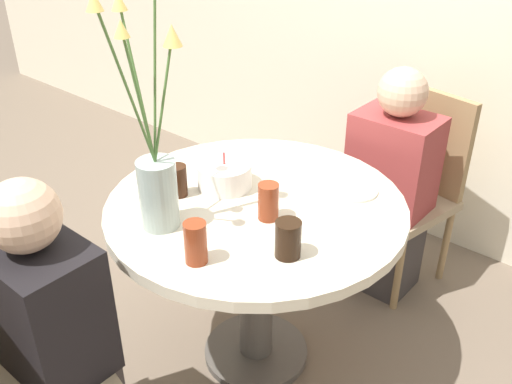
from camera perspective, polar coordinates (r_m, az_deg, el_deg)
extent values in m
plane|color=#6B5B4C|center=(2.41, 0.00, -15.84)|extent=(16.00, 16.00, 0.00)
cylinder|color=beige|center=(1.96, 0.00, -1.51)|extent=(1.03, 1.03, 0.04)
cylinder|color=#4C4742|center=(2.16, 0.00, -9.30)|extent=(0.13, 0.13, 0.65)
cylinder|color=#4C4742|center=(2.39, 0.00, -15.59)|extent=(0.41, 0.41, 0.03)
cube|color=#9E896B|center=(2.64, 14.06, -1.03)|extent=(0.47, 0.47, 0.04)
cube|color=#997A51|center=(2.66, 17.17, 4.88)|extent=(0.38, 0.11, 0.46)
cylinder|color=#997A51|center=(2.73, 8.50, -4.59)|extent=(0.03, 0.03, 0.38)
cylinder|color=#997A51|center=(2.56, 14.05, -7.88)|extent=(0.03, 0.03, 0.38)
cylinder|color=#997A51|center=(2.95, 13.06, -2.16)|extent=(0.03, 0.03, 0.38)
cylinder|color=#997A51|center=(2.80, 18.41, -5.00)|extent=(0.03, 0.03, 0.38)
cube|color=#9E896B|center=(1.90, -21.43, -16.91)|extent=(0.48, 0.48, 0.04)
cylinder|color=#997A51|center=(2.19, -17.39, -16.37)|extent=(0.03, 0.03, 0.38)
cylinder|color=white|center=(2.03, -3.17, 1.69)|extent=(0.19, 0.19, 0.09)
cylinder|color=#E54C4C|center=(2.00, -3.22, 3.39)|extent=(0.01, 0.01, 0.04)
cylinder|color=#9EB2AD|center=(1.80, -9.74, -0.20)|extent=(0.12, 0.12, 0.23)
cylinder|color=#4C7538|center=(1.66, -10.08, 11.73)|extent=(0.01, 0.07, 0.54)
cylinder|color=#4C7538|center=(1.66, -11.59, 9.03)|extent=(0.03, 0.06, 0.41)
cone|color=#EFCC66|center=(1.59, -13.34, 15.63)|extent=(0.04, 0.04, 0.05)
cylinder|color=#4C7538|center=(1.60, -12.68, 9.87)|extent=(0.03, 0.16, 0.50)
cone|color=#EFCC66|center=(1.49, -15.92, 17.92)|extent=(0.04, 0.04, 0.05)
cylinder|color=#4C7538|center=(1.69, -9.27, 8.95)|extent=(0.04, 0.09, 0.37)
cone|color=#EFCC66|center=(1.64, -8.39, 15.25)|extent=(0.06, 0.06, 0.06)
cylinder|color=#4C7538|center=(1.72, -11.76, 10.48)|extent=(0.14, 0.04, 0.45)
cone|color=#EFCC66|center=(1.72, -13.58, 18.07)|extent=(0.05, 0.05, 0.05)
cylinder|color=silver|center=(2.04, 9.78, 0.17)|extent=(0.17, 0.17, 0.01)
cylinder|color=#33190C|center=(1.99, -7.84, 1.14)|extent=(0.07, 0.07, 0.11)
cylinder|color=black|center=(1.67, 3.22, -4.72)|extent=(0.08, 0.08, 0.12)
cylinder|color=maroon|center=(1.84, 1.24, -0.97)|extent=(0.07, 0.07, 0.13)
cylinder|color=maroon|center=(1.65, -6.06, -5.06)|extent=(0.07, 0.07, 0.13)
cube|color=#383333|center=(2.69, 12.49, -5.10)|extent=(0.31, 0.24, 0.42)
cube|color=#993838|center=(2.47, 13.55, 2.93)|extent=(0.34, 0.24, 0.42)
sphere|color=#D1A889|center=(2.35, 14.45, 9.66)|extent=(0.20, 0.20, 0.20)
cube|color=black|center=(1.75, -20.34, -10.81)|extent=(0.34, 0.24, 0.42)
sphere|color=#D1A889|center=(1.58, -22.30, -2.21)|extent=(0.20, 0.20, 0.20)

